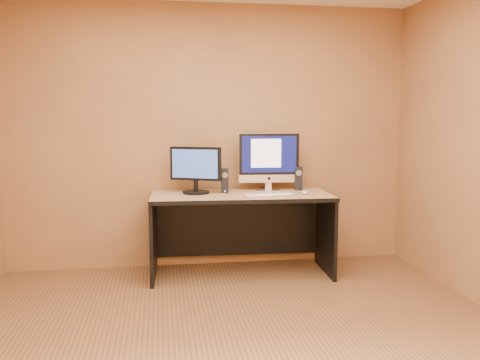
{
  "coord_description": "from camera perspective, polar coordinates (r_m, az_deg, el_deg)",
  "views": [
    {
      "loc": [
        -0.5,
        -3.06,
        1.49
      ],
      "look_at": [
        0.22,
        1.48,
        0.92
      ],
      "focal_mm": 38.0,
      "sensor_mm": 36.0,
      "label": 1
    }
  ],
  "objects": [
    {
      "name": "desk",
      "position": [
        4.84,
        0.13,
        -6.13
      ],
      "size": [
        1.71,
        0.81,
        0.78
      ],
      "primitive_type": null,
      "rotation": [
        0.0,
        0.0,
        -0.04
      ],
      "color": "tan",
      "rests_on": "ground"
    },
    {
      "name": "second_monitor",
      "position": [
        4.79,
        -5.0,
        1.1
      ],
      "size": [
        0.56,
        0.43,
        0.44
      ],
      "primitive_type": null,
      "rotation": [
        0.0,
        0.0,
        -0.41
      ],
      "color": "black",
      "rests_on": "desk"
    },
    {
      "name": "keyboard",
      "position": [
        4.64,
        3.31,
        -1.71
      ],
      "size": [
        0.46,
        0.19,
        0.02
      ],
      "primitive_type": "cube",
      "rotation": [
        0.0,
        0.0,
        0.15
      ],
      "color": "silver",
      "rests_on": "desk"
    },
    {
      "name": "mouse",
      "position": [
        4.79,
        7.27,
        -1.36
      ],
      "size": [
        0.07,
        0.11,
        0.04
      ],
      "primitive_type": "ellipsoid",
      "rotation": [
        0.0,
        0.0,
        -0.07
      ],
      "color": "silver",
      "rests_on": "desk"
    },
    {
      "name": "speaker_left",
      "position": [
        4.83,
        -1.73,
        -0.07
      ],
      "size": [
        0.08,
        0.08,
        0.23
      ],
      "primitive_type": null,
      "rotation": [
        0.0,
        0.0,
        -0.1
      ],
      "color": "black",
      "rests_on": "desk"
    },
    {
      "name": "floor",
      "position": [
        3.45,
        0.31,
        -18.6
      ],
      "size": [
        4.0,
        4.0,
        0.0
      ],
      "primitive_type": "plane",
      "color": "brown",
      "rests_on": "ground"
    },
    {
      "name": "walls",
      "position": [
        3.11,
        0.33,
        3.52
      ],
      "size": [
        4.0,
        4.0,
        2.6
      ],
      "primitive_type": null,
      "color": "olive",
      "rests_on": "ground"
    },
    {
      "name": "imac",
      "position": [
        4.96,
        3.31,
        2.11
      ],
      "size": [
        0.61,
        0.26,
        0.58
      ],
      "primitive_type": null,
      "rotation": [
        0.0,
        0.0,
        -0.07
      ],
      "color": "silver",
      "rests_on": "desk"
    },
    {
      "name": "speaker_right",
      "position": [
        5.04,
        6.61,
        0.18
      ],
      "size": [
        0.09,
        0.09,
        0.23
      ],
      "primitive_type": null,
      "rotation": [
        0.0,
        0.0,
        -0.24
      ],
      "color": "black",
      "rests_on": "desk"
    },
    {
      "name": "cable_a",
      "position": [
        5.12,
        2.75,
        -0.94
      ],
      "size": [
        0.03,
        0.23,
        0.01
      ],
      "primitive_type": "cylinder",
      "rotation": [
        1.57,
        0.0,
        0.11
      ],
      "color": "black",
      "rests_on": "desk"
    },
    {
      "name": "cable_b",
      "position": [
        5.08,
        2.23,
        -0.99
      ],
      "size": [
        0.1,
        0.17,
        0.01
      ],
      "primitive_type": "cylinder",
      "rotation": [
        1.57,
        0.0,
        -0.51
      ],
      "color": "black",
      "rests_on": "desk"
    }
  ]
}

